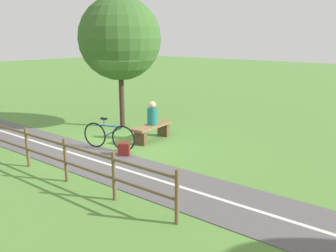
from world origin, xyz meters
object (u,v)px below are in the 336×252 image
(backpack, at_px, (124,149))
(person_seated, at_px, (152,115))
(tree_far_left, at_px, (120,39))
(bench, at_px, (153,130))
(bicycle, at_px, (109,136))

(backpack, bearing_deg, person_seated, -165.25)
(person_seated, xyz_separation_m, backpack, (1.67, 0.44, -0.66))
(tree_far_left, bearing_deg, person_seated, 74.52)
(bench, height_order, tree_far_left, tree_far_left)
(bench, relative_size, bicycle, 0.99)
(bicycle, height_order, tree_far_left, tree_far_left)
(bench, distance_m, person_seated, 0.50)
(bicycle, xyz_separation_m, tree_far_left, (-2.10, -1.69, 2.77))
(person_seated, distance_m, tree_far_left, 3.14)
(bench, xyz_separation_m, bicycle, (1.54, -0.33, 0.06))
(backpack, bearing_deg, bench, -165.22)
(person_seated, height_order, bicycle, person_seated)
(bicycle, bearing_deg, bench, 61.28)
(bench, relative_size, backpack, 4.29)
(tree_far_left, bearing_deg, backpack, 47.87)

